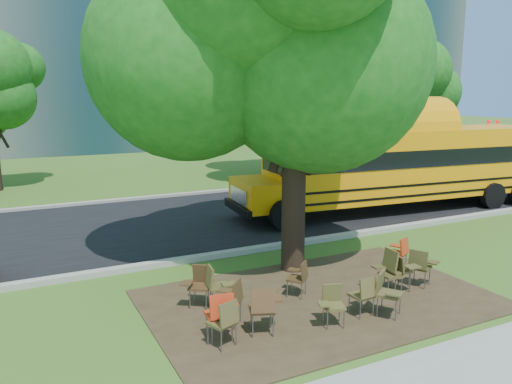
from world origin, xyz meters
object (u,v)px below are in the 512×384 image
chair_0 (221,311)px  chair_10 (216,283)px  school_bus (407,163)px  chair_6 (392,270)px  chair_11 (299,275)px  chair_8 (231,298)px  main_tree (296,34)px  chair_4 (364,292)px  chair_9 (200,282)px  chair_12 (397,266)px  chair_7 (421,264)px  chair_1 (264,305)px  chair_2 (225,318)px  chair_13 (400,250)px  chair_3 (332,301)px  chair_5 (386,290)px

chair_0 → chair_10: (0.42, 1.25, -0.01)m
school_bus → chair_6: bearing=-129.8°
school_bus → chair_11: (-7.91, -5.35, -1.23)m
chair_0 → chair_6: bearing=10.7°
chair_8 → chair_0: bearing=-176.7°
main_tree → chair_8: 5.94m
chair_4 → chair_6: chair_6 is taller
school_bus → chair_9: size_ratio=14.50×
chair_10 → chair_12: chair_12 is taller
chair_0 → chair_7: size_ratio=1.04×
chair_1 → chair_7: bearing=27.7°
chair_1 → chair_11: bearing=60.8°
chair_11 → chair_12: 2.11m
chair_10 → main_tree: bearing=124.5°
chair_0 → chair_4: size_ratio=1.10×
chair_2 → chair_8: chair_8 is taller
chair_12 → main_tree: bearing=-145.6°
chair_2 → chair_11: 2.56m
school_bus → chair_1: school_bus is taller
chair_13 → chair_3: bearing=-174.6°
chair_0 → chair_6: size_ratio=1.08×
chair_0 → chair_6: (4.05, 0.32, -0.04)m
chair_5 → chair_11: (-0.98, 1.56, -0.07)m
chair_6 → chair_9: (-3.88, 1.21, 0.00)m
main_tree → chair_4: bearing=-92.4°
chair_2 → chair_13: (5.20, 1.55, -0.01)m
chair_9 → chair_6: bearing=-161.2°
school_bus → chair_12: school_bus is taller
chair_8 → chair_12: size_ratio=0.92×
chair_6 → chair_10: 3.75m
chair_7 → chair_13: chair_7 is taller
chair_9 → chair_13: bearing=-146.3°
chair_4 → chair_13: (2.37, 1.64, 0.01)m
chair_12 → chair_13: chair_12 is taller
chair_1 → chair_10: (-0.33, 1.39, -0.02)m
chair_1 → chair_7: chair_1 is taller
chair_3 → chair_7: chair_7 is taller
school_bus → chair_11: size_ratio=15.74×
chair_2 → chair_5: chair_5 is taller
chair_12 → chair_10: bearing=-99.0°
chair_1 → chair_7: size_ratio=1.06×
chair_9 → chair_0: bearing=119.8°
chair_11 → school_bus: bearing=-7.7°
main_tree → chair_8: main_tree is taller
chair_12 → chair_13: bearing=139.5°
chair_0 → chair_13: chair_0 is taller
chair_4 → chair_5: size_ratio=0.93×
chair_9 → chair_10: (0.25, -0.28, 0.03)m
chair_4 → chair_12: (1.38, 0.65, 0.08)m
chair_10 → chair_6: bearing=83.0°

